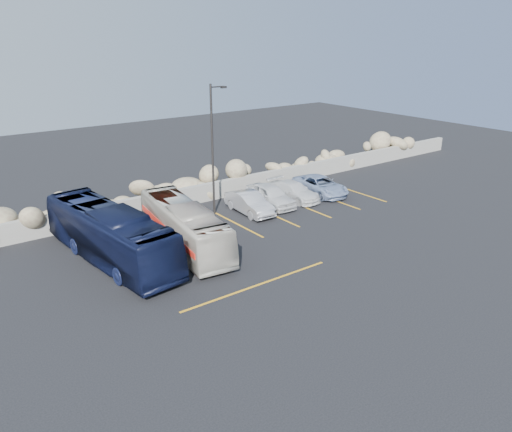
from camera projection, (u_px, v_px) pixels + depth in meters
ground at (278, 281)px, 23.06m from camera, size 90.00×90.00×0.00m
seawall at (160, 202)px, 31.90m from camera, size 60.00×0.40×1.20m
riprap_pile at (151, 187)px, 32.56m from camera, size 54.00×2.80×2.60m
parking_lines at (280, 224)px, 29.85m from camera, size 18.16×9.36×0.01m
lamppost at (213, 147)px, 30.16m from camera, size 1.14×0.18×8.00m
vintage_bus at (184, 226)px, 26.31m from camera, size 3.11×8.87×2.42m
tour_coach at (110, 234)px, 24.68m from camera, size 3.41×10.19×2.78m
car_a at (270, 195)px, 32.81m from camera, size 1.90×4.28×1.43m
car_b at (249, 203)px, 31.48m from camera, size 1.61×4.11×1.33m
car_c at (294, 191)px, 34.06m from camera, size 1.91×4.22×1.20m
car_d at (320, 185)px, 35.19m from camera, size 2.44×4.72×1.27m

